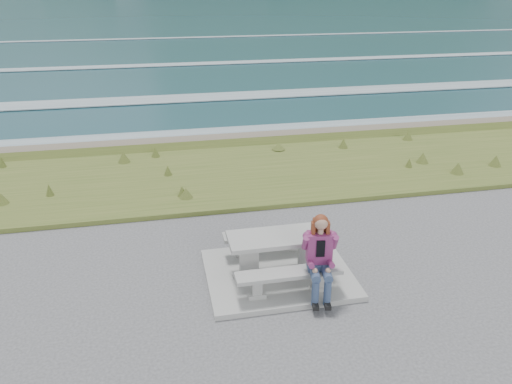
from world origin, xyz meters
The scene contains 8 objects.
concrete_slab centered at (0.00, 0.00, 0.05)m, with size 2.60×2.10×0.10m, color #9A9B96.
picnic_table centered at (0.00, 0.00, 0.68)m, with size 1.80×0.75×0.75m.
bench_landward centered at (0.00, -0.70, 0.45)m, with size 1.80×0.35×0.45m.
bench_seaward centered at (0.00, 0.70, 0.45)m, with size 1.80×0.35×0.45m.
grass_verge centered at (0.00, 5.00, 0.00)m, with size 160.00×4.50×0.22m, color #425921.
shore_drop centered at (0.00, 7.90, 0.00)m, with size 160.00×0.80×2.20m, color #6A624F.
ocean centered at (0.00, 25.09, -1.74)m, with size 1600.00×1600.00×0.09m.
seated_woman centered at (0.49, -0.83, 0.63)m, with size 0.51×0.77×1.43m.
Camera 1 is at (-1.95, -7.46, 5.09)m, focal length 35.00 mm.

